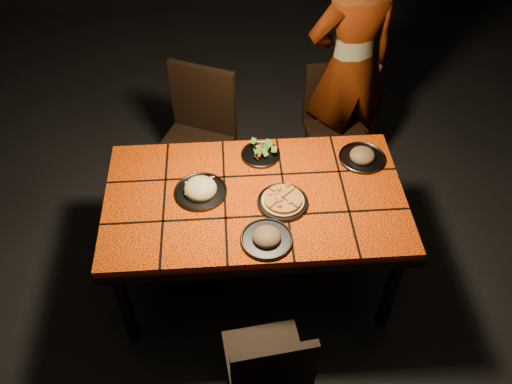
{
  "coord_description": "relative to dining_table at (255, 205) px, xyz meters",
  "views": [
    {
      "loc": [
        -0.13,
        -1.98,
        2.84
      ],
      "look_at": [
        0.0,
        -0.04,
        0.82
      ],
      "focal_mm": 38.0,
      "sensor_mm": 36.0,
      "label": 1
    }
  ],
  "objects": [
    {
      "name": "plate_mushroom_a",
      "position": [
        0.04,
        -0.31,
        0.1
      ],
      "size": [
        0.26,
        0.26,
        0.09
      ],
      "color": "#38383D",
      "rests_on": "dining_table"
    },
    {
      "name": "plate_mushroom_b",
      "position": [
        0.63,
        0.24,
        0.1
      ],
      "size": [
        0.26,
        0.26,
        0.09
      ],
      "color": "#38383D",
      "rests_on": "dining_table"
    },
    {
      "name": "dining_table",
      "position": [
        0.0,
        0.0,
        0.0
      ],
      "size": [
        1.62,
        0.92,
        0.75
      ],
      "color": "#FF4C08",
      "rests_on": "ground"
    },
    {
      "name": "plate_pizza",
      "position": [
        0.14,
        -0.07,
        0.1
      ],
      "size": [
        0.32,
        0.32,
        0.04
      ],
      "color": "#38383D",
      "rests_on": "dining_table"
    },
    {
      "name": "chair_near",
      "position": [
        0.01,
        -0.85,
        -0.2
      ],
      "size": [
        0.42,
        0.42,
        0.83
      ],
      "rotation": [
        0.0,
        0.0,
        3.26
      ],
      "color": "black",
      "rests_on": "ground"
    },
    {
      "name": "chair_far_left",
      "position": [
        -0.32,
        0.79,
        -0.11
      ],
      "size": [
        0.58,
        0.58,
        0.98
      ],
      "rotation": [
        0.0,
        0.0,
        -0.42
      ],
      "color": "black",
      "rests_on": "ground"
    },
    {
      "name": "room_shell",
      "position": [
        0.0,
        0.0,
        0.83
      ],
      "size": [
        6.04,
        7.04,
        3.08
      ],
      "color": "black",
      "rests_on": "ground"
    },
    {
      "name": "diner",
      "position": [
        0.7,
        1.03,
        0.18
      ],
      "size": [
        0.69,
        0.52,
        1.69
      ],
      "primitive_type": "imported",
      "rotation": [
        0.0,
        0.0,
        3.34
      ],
      "color": "brown",
      "rests_on": "ground"
    },
    {
      "name": "plate_pasta",
      "position": [
        -0.29,
        0.04,
        0.1
      ],
      "size": [
        0.28,
        0.28,
        0.09
      ],
      "color": "#38383D",
      "rests_on": "dining_table"
    },
    {
      "name": "plate_salad",
      "position": [
        0.05,
        0.31,
        0.1
      ],
      "size": [
        0.23,
        0.23,
        0.07
      ],
      "color": "#38383D",
      "rests_on": "dining_table"
    },
    {
      "name": "chair_far_right",
      "position": [
        0.61,
        0.94,
        -0.17
      ],
      "size": [
        0.42,
        0.42,
        0.87
      ],
      "rotation": [
        0.0,
        0.0,
        0.09
      ],
      "color": "black",
      "rests_on": "ground"
    }
  ]
}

